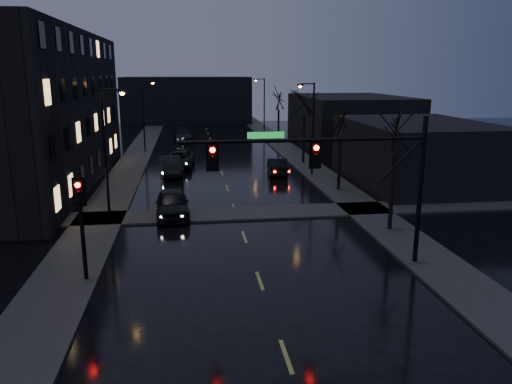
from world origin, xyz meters
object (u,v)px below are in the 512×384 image
object	(u,v)px
oncoming_car_c	(180,159)
oncoming_car_d	(183,135)
lead_car	(277,166)
oncoming_car_a	(172,203)
oncoming_car_b	(171,166)

from	to	relation	value
oncoming_car_c	oncoming_car_d	distance (m)	18.54
oncoming_car_c	oncoming_car_d	world-z (taller)	oncoming_car_d
oncoming_car_d	lead_car	world-z (taller)	oncoming_car_d
lead_car	oncoming_car_a	bearing A→B (deg)	59.14
oncoming_car_b	oncoming_car_d	size ratio (longest dim) A/B	0.90
oncoming_car_a	oncoming_car_d	bearing A→B (deg)	86.66
oncoming_car_b	oncoming_car_d	world-z (taller)	oncoming_car_b
oncoming_car_c	lead_car	size ratio (longest dim) A/B	1.18
oncoming_car_b	lead_car	xyz separation A→B (m)	(9.30, -0.96, -0.06)
oncoming_car_b	lead_car	size ratio (longest dim) A/B	1.08
oncoming_car_b	lead_car	world-z (taller)	oncoming_car_b
oncoming_car_c	lead_car	distance (m)	9.84
oncoming_car_c	oncoming_car_a	bearing A→B (deg)	-85.45
oncoming_car_d	lead_car	size ratio (longest dim) A/B	1.21
oncoming_car_a	oncoming_car_b	distance (m)	12.98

